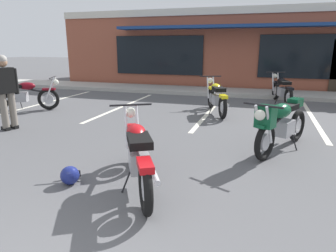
{
  "coord_description": "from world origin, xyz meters",
  "views": [
    {
      "loc": [
        1.47,
        -0.72,
        1.86
      ],
      "look_at": [
        -0.03,
        3.98,
        0.55
      ],
      "focal_mm": 32.36,
      "sensor_mm": 36.0,
      "label": 1
    }
  ],
  "objects_px": {
    "motorcycle_green_cafe_racer": "(282,90)",
    "person_in_black_shirt": "(5,88)",
    "motorcycle_foreground_classic": "(138,153)",
    "motorcycle_black_cruiser": "(281,123)",
    "helmet_on_pavement": "(70,175)",
    "motorcycle_blue_standard": "(24,95)",
    "motorcycle_silver_naked": "(217,97)"
  },
  "relations": [
    {
      "from": "motorcycle_green_cafe_racer",
      "to": "person_in_black_shirt",
      "type": "xyz_separation_m",
      "value": [
        -6.03,
        -5.38,
        0.49
      ]
    },
    {
      "from": "motorcycle_foreground_classic",
      "to": "motorcycle_black_cruiser",
      "type": "xyz_separation_m",
      "value": [
        1.88,
        2.06,
        0.07
      ]
    },
    {
      "from": "person_in_black_shirt",
      "to": "motorcycle_black_cruiser",
      "type": "bearing_deg",
      "value": 2.91
    },
    {
      "from": "helmet_on_pavement",
      "to": "person_in_black_shirt",
      "type": "bearing_deg",
      "value": 146.15
    },
    {
      "from": "motorcycle_blue_standard",
      "to": "helmet_on_pavement",
      "type": "bearing_deg",
      "value": -42.13
    },
    {
      "from": "motorcycle_foreground_classic",
      "to": "motorcycle_green_cafe_racer",
      "type": "bearing_deg",
      "value": 73.58
    },
    {
      "from": "motorcycle_blue_standard",
      "to": "helmet_on_pavement",
      "type": "xyz_separation_m",
      "value": [
        4.31,
        -3.9,
        -0.33
      ]
    },
    {
      "from": "motorcycle_black_cruiser",
      "to": "motorcycle_blue_standard",
      "type": "relative_size",
      "value": 0.99
    },
    {
      "from": "motorcycle_black_cruiser",
      "to": "person_in_black_shirt",
      "type": "bearing_deg",
      "value": -177.09
    },
    {
      "from": "person_in_black_shirt",
      "to": "motorcycle_foreground_classic",
      "type": "bearing_deg",
      "value": -24.21
    },
    {
      "from": "person_in_black_shirt",
      "to": "helmet_on_pavement",
      "type": "relative_size",
      "value": 6.44
    },
    {
      "from": "motorcycle_foreground_classic",
      "to": "motorcycle_blue_standard",
      "type": "bearing_deg",
      "value": 145.12
    },
    {
      "from": "motorcycle_blue_standard",
      "to": "motorcycle_green_cafe_racer",
      "type": "xyz_separation_m",
      "value": [
        7.33,
        3.5,
        0.0
      ]
    },
    {
      "from": "motorcycle_blue_standard",
      "to": "person_in_black_shirt",
      "type": "relative_size",
      "value": 1.18
    },
    {
      "from": "motorcycle_black_cruiser",
      "to": "person_in_black_shirt",
      "type": "xyz_separation_m",
      "value": [
        -5.81,
        -0.29,
        0.42
      ]
    },
    {
      "from": "motorcycle_green_cafe_racer",
      "to": "helmet_on_pavement",
      "type": "height_order",
      "value": "motorcycle_green_cafe_racer"
    },
    {
      "from": "motorcycle_black_cruiser",
      "to": "motorcycle_green_cafe_racer",
      "type": "distance_m",
      "value": 5.09
    },
    {
      "from": "motorcycle_foreground_classic",
      "to": "helmet_on_pavement",
      "type": "height_order",
      "value": "motorcycle_foreground_classic"
    },
    {
      "from": "motorcycle_foreground_classic",
      "to": "motorcycle_black_cruiser",
      "type": "height_order",
      "value": "same"
    },
    {
      "from": "motorcycle_silver_naked",
      "to": "motorcycle_blue_standard",
      "type": "bearing_deg",
      "value": -166.48
    },
    {
      "from": "motorcycle_green_cafe_racer",
      "to": "person_in_black_shirt",
      "type": "height_order",
      "value": "person_in_black_shirt"
    },
    {
      "from": "motorcycle_black_cruiser",
      "to": "motorcycle_silver_naked",
      "type": "bearing_deg",
      "value": 118.82
    },
    {
      "from": "motorcycle_foreground_classic",
      "to": "motorcycle_green_cafe_racer",
      "type": "relative_size",
      "value": 0.91
    },
    {
      "from": "motorcycle_silver_naked",
      "to": "person_in_black_shirt",
      "type": "xyz_separation_m",
      "value": [
        -4.21,
        -3.2,
        0.49
      ]
    },
    {
      "from": "motorcycle_blue_standard",
      "to": "motorcycle_black_cruiser",
      "type": "bearing_deg",
      "value": -12.55
    },
    {
      "from": "motorcycle_black_cruiser",
      "to": "motorcycle_silver_naked",
      "type": "relative_size",
      "value": 0.98
    },
    {
      "from": "person_in_black_shirt",
      "to": "motorcycle_blue_standard",
      "type": "bearing_deg",
      "value": 124.6
    },
    {
      "from": "motorcycle_foreground_classic",
      "to": "person_in_black_shirt",
      "type": "xyz_separation_m",
      "value": [
        -3.93,
        1.77,
        0.49
      ]
    },
    {
      "from": "motorcycle_blue_standard",
      "to": "motorcycle_foreground_classic",
      "type": "bearing_deg",
      "value": -34.88
    },
    {
      "from": "motorcycle_black_cruiser",
      "to": "person_in_black_shirt",
      "type": "relative_size",
      "value": 1.17
    },
    {
      "from": "motorcycle_black_cruiser",
      "to": "motorcycle_silver_naked",
      "type": "xyz_separation_m",
      "value": [
        -1.6,
        2.9,
        -0.07
      ]
    },
    {
      "from": "motorcycle_blue_standard",
      "to": "motorcycle_silver_naked",
      "type": "bearing_deg",
      "value": 13.52
    }
  ]
}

